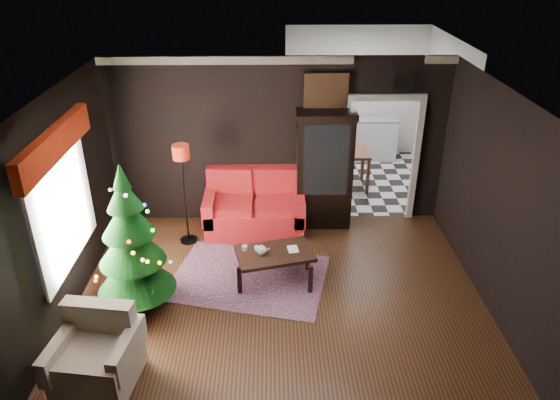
{
  "coord_description": "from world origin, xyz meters",
  "views": [
    {
      "loc": [
        -0.12,
        -5.49,
        4.42
      ],
      "look_at": [
        0.0,
        0.9,
        1.15
      ],
      "focal_mm": 33.22,
      "sensor_mm": 36.0,
      "label": 1
    }
  ],
  "objects_px": {
    "armchair": "(95,353)",
    "kitchen_table": "(349,169)",
    "curio_cabinet": "(324,173)",
    "wall_clock": "(404,83)",
    "coffee_table": "(275,266)",
    "christmas_tree": "(130,239)",
    "loveseat": "(254,204)",
    "teapot": "(261,250)",
    "floor_lamp": "(185,195)"
  },
  "relations": [
    {
      "from": "armchair",
      "to": "kitchen_table",
      "type": "distance_m",
      "value": 6.05
    },
    {
      "from": "curio_cabinet",
      "to": "wall_clock",
      "type": "relative_size",
      "value": 5.94
    },
    {
      "from": "coffee_table",
      "to": "christmas_tree",
      "type": "bearing_deg",
      "value": -163.27
    },
    {
      "from": "loveseat",
      "to": "coffee_table",
      "type": "xyz_separation_m",
      "value": [
        0.32,
        -1.45,
        -0.25
      ]
    },
    {
      "from": "curio_cabinet",
      "to": "teapot",
      "type": "height_order",
      "value": "curio_cabinet"
    },
    {
      "from": "coffee_table",
      "to": "teapot",
      "type": "relative_size",
      "value": 6.7
    },
    {
      "from": "curio_cabinet",
      "to": "christmas_tree",
      "type": "distance_m",
      "value": 3.44
    },
    {
      "from": "floor_lamp",
      "to": "christmas_tree",
      "type": "relative_size",
      "value": 0.86
    },
    {
      "from": "armchair",
      "to": "wall_clock",
      "type": "bearing_deg",
      "value": 51.57
    },
    {
      "from": "floor_lamp",
      "to": "coffee_table",
      "type": "bearing_deg",
      "value": -39.02
    },
    {
      "from": "curio_cabinet",
      "to": "armchair",
      "type": "bearing_deg",
      "value": -127.87
    },
    {
      "from": "loveseat",
      "to": "armchair",
      "type": "relative_size",
      "value": 1.99
    },
    {
      "from": "coffee_table",
      "to": "wall_clock",
      "type": "xyz_separation_m",
      "value": [
        2.03,
        1.85,
        2.13
      ]
    },
    {
      "from": "curio_cabinet",
      "to": "kitchen_table",
      "type": "distance_m",
      "value": 1.67
    },
    {
      "from": "coffee_table",
      "to": "wall_clock",
      "type": "height_order",
      "value": "wall_clock"
    },
    {
      "from": "curio_cabinet",
      "to": "floor_lamp",
      "type": "distance_m",
      "value": 2.28
    },
    {
      "from": "curio_cabinet",
      "to": "kitchen_table",
      "type": "xyz_separation_m",
      "value": [
        0.65,
        1.43,
        -0.57
      ]
    },
    {
      "from": "curio_cabinet",
      "to": "teapot",
      "type": "distance_m",
      "value": 2.04
    },
    {
      "from": "curio_cabinet",
      "to": "wall_clock",
      "type": "xyz_separation_m",
      "value": [
        1.2,
        0.18,
        1.43
      ]
    },
    {
      "from": "armchair",
      "to": "teapot",
      "type": "height_order",
      "value": "armchair"
    },
    {
      "from": "floor_lamp",
      "to": "coffee_table",
      "type": "distance_m",
      "value": 1.88
    },
    {
      "from": "loveseat",
      "to": "kitchen_table",
      "type": "bearing_deg",
      "value": 42.51
    },
    {
      "from": "teapot",
      "to": "floor_lamp",
      "type": "bearing_deg",
      "value": 135.51
    },
    {
      "from": "loveseat",
      "to": "floor_lamp",
      "type": "height_order",
      "value": "floor_lamp"
    },
    {
      "from": "floor_lamp",
      "to": "kitchen_table",
      "type": "xyz_separation_m",
      "value": [
        2.86,
        1.98,
        -0.45
      ]
    },
    {
      "from": "loveseat",
      "to": "teapot",
      "type": "height_order",
      "value": "loveseat"
    },
    {
      "from": "floor_lamp",
      "to": "coffee_table",
      "type": "xyz_separation_m",
      "value": [
        1.39,
        -1.12,
        -0.58
      ]
    },
    {
      "from": "loveseat",
      "to": "curio_cabinet",
      "type": "relative_size",
      "value": 0.89
    },
    {
      "from": "curio_cabinet",
      "to": "kitchen_table",
      "type": "height_order",
      "value": "curio_cabinet"
    },
    {
      "from": "armchair",
      "to": "teapot",
      "type": "bearing_deg",
      "value": 54.46
    },
    {
      "from": "floor_lamp",
      "to": "teapot",
      "type": "bearing_deg",
      "value": -44.49
    },
    {
      "from": "kitchen_table",
      "to": "armchair",
      "type": "bearing_deg",
      "value": -124.41
    },
    {
      "from": "teapot",
      "to": "curio_cabinet",
      "type": "bearing_deg",
      "value": 59.65
    },
    {
      "from": "christmas_tree",
      "to": "wall_clock",
      "type": "height_order",
      "value": "wall_clock"
    },
    {
      "from": "curio_cabinet",
      "to": "floor_lamp",
      "type": "xyz_separation_m",
      "value": [
        -2.21,
        -0.55,
        -0.12
      ]
    },
    {
      "from": "armchair",
      "to": "coffee_table",
      "type": "bearing_deg",
      "value": 52.52
    },
    {
      "from": "loveseat",
      "to": "teapot",
      "type": "distance_m",
      "value": 1.52
    },
    {
      "from": "floor_lamp",
      "to": "kitchen_table",
      "type": "distance_m",
      "value": 3.51
    },
    {
      "from": "wall_clock",
      "to": "kitchen_table",
      "type": "height_order",
      "value": "wall_clock"
    },
    {
      "from": "christmas_tree",
      "to": "kitchen_table",
      "type": "relative_size",
      "value": 2.56
    },
    {
      "from": "floor_lamp",
      "to": "wall_clock",
      "type": "height_order",
      "value": "wall_clock"
    },
    {
      "from": "christmas_tree",
      "to": "armchair",
      "type": "relative_size",
      "value": 2.25
    },
    {
      "from": "loveseat",
      "to": "floor_lamp",
      "type": "relative_size",
      "value": 1.03
    },
    {
      "from": "loveseat",
      "to": "armchair",
      "type": "xyz_separation_m",
      "value": [
        -1.62,
        -3.34,
        -0.04
      ]
    },
    {
      "from": "floor_lamp",
      "to": "armchair",
      "type": "bearing_deg",
      "value": -100.38
    },
    {
      "from": "teapot",
      "to": "wall_clock",
      "type": "relative_size",
      "value": 0.49
    },
    {
      "from": "christmas_tree",
      "to": "loveseat",
      "type": "bearing_deg",
      "value": 53.35
    },
    {
      "from": "loveseat",
      "to": "wall_clock",
      "type": "bearing_deg",
      "value": 9.66
    },
    {
      "from": "floor_lamp",
      "to": "christmas_tree",
      "type": "xyz_separation_m",
      "value": [
        -0.42,
        -1.67,
        0.22
      ]
    },
    {
      "from": "kitchen_table",
      "to": "floor_lamp",
      "type": "bearing_deg",
      "value": -145.38
    }
  ]
}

